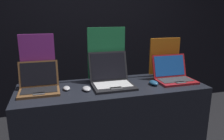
{
  "coord_description": "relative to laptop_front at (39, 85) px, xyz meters",
  "views": [
    {
      "loc": [
        -0.51,
        -1.5,
        1.5
      ],
      "look_at": [
        -0.0,
        0.29,
        1.01
      ],
      "focal_mm": 35.0,
      "sensor_mm": 36.0,
      "label": 1
    }
  ],
  "objects": [
    {
      "name": "mouse_middle",
      "position": [
        0.39,
        -0.08,
        -0.04
      ],
      "size": [
        0.07,
        0.12,
        0.03
      ],
      "color": "#B2B2B7",
      "rests_on": "display_counter"
    },
    {
      "name": "laptop_middle",
      "position": [
        0.63,
        -0.01,
        0.01
      ],
      "size": [
        0.36,
        0.37,
        0.28
      ],
      "color": "black",
      "rests_on": "display_counter"
    },
    {
      "name": "mouse_back",
      "position": [
        1.0,
        -0.11,
        -0.04
      ],
      "size": [
        0.07,
        0.11,
        0.04
      ],
      "color": "navy",
      "rests_on": "display_counter"
    },
    {
      "name": "mouse_front",
      "position": [
        0.22,
        -0.03,
        -0.04
      ],
      "size": [
        0.06,
        0.1,
        0.03
      ],
      "color": "#B2B2B7",
      "rests_on": "display_counter"
    },
    {
      "name": "laptop_back",
      "position": [
        1.24,
        -0.04,
        -0.0
      ],
      "size": [
        0.35,
        0.3,
        0.24
      ],
      "color": "maroon",
      "rests_on": "display_counter"
    },
    {
      "name": "wall_back",
      "position": [
        0.62,
        1.47,
        0.48
      ],
      "size": [
        8.0,
        0.05,
        2.8
      ],
      "color": "black",
      "rests_on": "ground_plane"
    },
    {
      "name": "display_counter",
      "position": [
        0.62,
        -0.04,
        -0.49
      ],
      "size": [
        1.67,
        0.58,
        0.86
      ],
      "color": "black",
      "rests_on": "ground_plane"
    },
    {
      "name": "promo_stand_front",
      "position": [
        0.0,
        0.14,
        0.17
      ],
      "size": [
        0.29,
        0.07,
        0.46
      ],
      "color": "black",
      "rests_on": "display_counter"
    },
    {
      "name": "promo_stand_middle",
      "position": [
        0.63,
        0.17,
        0.19
      ],
      "size": [
        0.36,
        0.07,
        0.51
      ],
      "color": "black",
      "rests_on": "display_counter"
    },
    {
      "name": "promo_stand_back",
      "position": [
        1.24,
        0.15,
        0.13
      ],
      "size": [
        0.33,
        0.07,
        0.39
      ],
      "color": "black",
      "rests_on": "display_counter"
    },
    {
      "name": "laptop_front",
      "position": [
        0.0,
        0.0,
        0.0
      ],
      "size": [
        0.32,
        0.28,
        0.24
      ],
      "color": "brown",
      "rests_on": "display_counter"
    }
  ]
}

